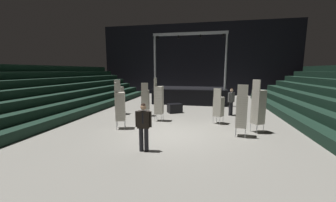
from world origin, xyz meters
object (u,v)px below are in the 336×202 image
at_px(stage_riser, 190,94).
at_px(crew_worker_near_stage, 231,100).
at_px(chair_stack_mid_left, 119,97).
at_px(chair_stack_mid_right, 242,111).
at_px(chair_stack_rear_right, 219,106).
at_px(equipment_road_case, 175,108).
at_px(chair_stack_mid_centre, 145,99).
at_px(chair_stack_front_left, 258,106).
at_px(chair_stack_front_right, 159,100).
at_px(chair_stack_rear_left, 120,106).
at_px(man_with_tie, 144,124).

distance_m(stage_riser, crew_worker_near_stage, 5.54).
height_order(chair_stack_mid_left, chair_stack_mid_right, same).
height_order(chair_stack_rear_right, equipment_road_case, chair_stack_rear_right).
bearing_deg(chair_stack_mid_centre, equipment_road_case, 30.38).
distance_m(chair_stack_mid_right, chair_stack_mid_centre, 5.93).
distance_m(chair_stack_rear_right, crew_worker_near_stage, 2.32).
xyz_separation_m(chair_stack_mid_right, chair_stack_rear_right, (-0.85, 1.94, -0.17)).
distance_m(chair_stack_front_left, chair_stack_mid_left, 8.11).
height_order(chair_stack_front_right, chair_stack_rear_left, chair_stack_front_right).
height_order(chair_stack_mid_left, chair_stack_rear_right, chair_stack_mid_left).
height_order(man_with_tie, chair_stack_front_right, chair_stack_front_right).
bearing_deg(chair_stack_front_left, chair_stack_mid_right, -80.70).
bearing_deg(chair_stack_rear_right, equipment_road_case, 169.79).
bearing_deg(chair_stack_mid_left, equipment_road_case, 22.66).
bearing_deg(chair_stack_front_right, stage_riser, 172.48).
bearing_deg(crew_worker_near_stage, chair_stack_front_right, -22.87).
relative_size(chair_stack_front_right, crew_worker_near_stage, 1.40).
height_order(chair_stack_front_left, chair_stack_mid_centre, chair_stack_front_left).
distance_m(stage_riser, man_with_tie, 11.12).
height_order(chair_stack_mid_right, crew_worker_near_stage, chair_stack_mid_right).
bearing_deg(crew_worker_near_stage, chair_stack_mid_right, 38.30).
bearing_deg(man_with_tie, chair_stack_front_right, -88.99).
bearing_deg(chair_stack_mid_left, chair_stack_rear_right, -5.84).
bearing_deg(stage_riser, chair_stack_front_right, -98.99).
bearing_deg(chair_stack_mid_left, chair_stack_front_left, -12.01).
distance_m(chair_stack_mid_left, chair_stack_mid_centre, 1.80).
distance_m(man_with_tie, chair_stack_rear_right, 5.04).
bearing_deg(equipment_road_case, chair_stack_mid_right, -49.52).
relative_size(chair_stack_front_left, chair_stack_mid_left, 1.08).
bearing_deg(chair_stack_rear_left, chair_stack_front_right, 122.05).
height_order(chair_stack_mid_centre, equipment_road_case, chair_stack_mid_centre).
relative_size(stage_riser, crew_worker_near_stage, 3.55).
height_order(man_with_tie, chair_stack_rear_right, chair_stack_rear_right).
bearing_deg(stage_riser, chair_stack_rear_left, -106.24).
height_order(chair_stack_front_right, equipment_road_case, chair_stack_front_right).
xyz_separation_m(chair_stack_mid_centre, chair_stack_rear_right, (4.32, -0.96, -0.08)).
bearing_deg(chair_stack_rear_left, chair_stack_mid_right, 70.08).
distance_m(chair_stack_front_right, chair_stack_rear_left, 2.31).
bearing_deg(chair_stack_rear_right, crew_worker_near_stage, 97.71).
height_order(stage_riser, chair_stack_rear_left, stage_riser).
bearing_deg(crew_worker_near_stage, chair_stack_rear_left, -15.42).
bearing_deg(stage_riser, chair_stack_mid_right, -71.32).
distance_m(man_with_tie, crew_worker_near_stage, 7.34).
bearing_deg(chair_stack_front_right, chair_stack_rear_left, -37.21).
xyz_separation_m(stage_riser, chair_stack_rear_right, (2.11, -6.83, 0.25)).
bearing_deg(crew_worker_near_stage, chair_stack_rear_right, 16.76).
relative_size(chair_stack_rear_left, chair_stack_rear_right, 1.18).
height_order(chair_stack_front_right, chair_stack_mid_left, chair_stack_front_right).
xyz_separation_m(chair_stack_rear_right, crew_worker_near_stage, (0.85, 2.16, 0.02)).
bearing_deg(chair_stack_mid_right, stage_riser, 119.39).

